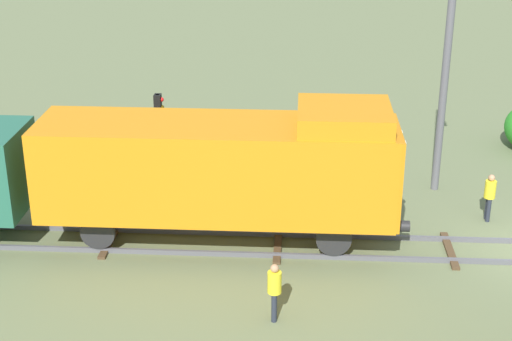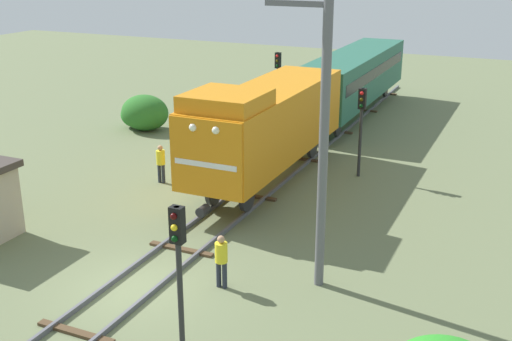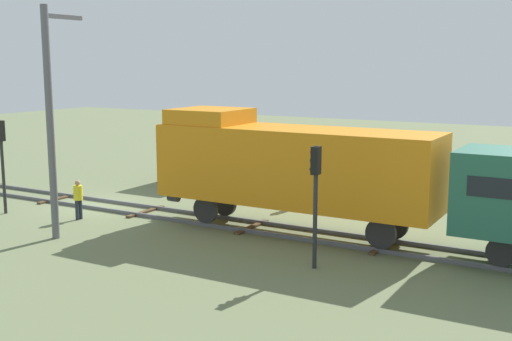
# 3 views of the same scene
# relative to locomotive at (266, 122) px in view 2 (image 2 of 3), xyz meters

# --- Properties ---
(ground_plane) EXTENTS (98.59, 98.59, 0.00)m
(ground_plane) POSITION_rel_locomotive_xyz_m (0.00, -9.93, -2.77)
(ground_plane) COLOR #66704C
(railway_track) EXTENTS (2.40, 65.73, 0.16)m
(railway_track) POSITION_rel_locomotive_xyz_m (0.00, -9.93, -2.70)
(railway_track) COLOR #595960
(railway_track) RESTS_ON ground
(locomotive) EXTENTS (2.90, 11.60, 4.60)m
(locomotive) POSITION_rel_locomotive_xyz_m (0.00, 0.00, 0.00)
(locomotive) COLOR orange
(locomotive) RESTS_ON railway_track
(passenger_car_leading) EXTENTS (2.84, 14.00, 3.66)m
(passenger_car_leading) POSITION_rel_locomotive_xyz_m (0.00, 13.34, -0.25)
(passenger_car_leading) COLOR #26604C
(passenger_car_leading) RESTS_ON railway_track
(traffic_signal_near) EXTENTS (0.32, 0.34, 4.12)m
(traffic_signal_near) POSITION_rel_locomotive_xyz_m (3.20, -12.51, 0.10)
(traffic_signal_near) COLOR #262628
(traffic_signal_near) RESTS_ON ground
(traffic_signal_mid) EXTENTS (0.32, 0.34, 4.00)m
(traffic_signal_mid) POSITION_rel_locomotive_xyz_m (3.40, 2.61, 0.02)
(traffic_signal_mid) COLOR #262628
(traffic_signal_mid) RESTS_ON ground
(traffic_signal_far) EXTENTS (0.32, 0.34, 4.09)m
(traffic_signal_far) POSITION_rel_locomotive_xyz_m (-3.60, 9.98, 0.07)
(traffic_signal_far) COLOR #262628
(traffic_signal_far) RESTS_ON ground
(worker_near_track) EXTENTS (0.38, 0.38, 1.70)m
(worker_near_track) POSITION_rel_locomotive_xyz_m (2.40, -8.85, -1.78)
(worker_near_track) COLOR #262B38
(worker_near_track) RESTS_ON ground
(worker_by_signal) EXTENTS (0.38, 0.38, 1.70)m
(worker_by_signal) POSITION_rel_locomotive_xyz_m (-4.20, -1.76, -1.78)
(worker_by_signal) COLOR #262B38
(worker_by_signal) RESTS_ON ground
(catenary_mast) EXTENTS (1.94, 0.28, 8.69)m
(catenary_mast) POSITION_rel_locomotive_xyz_m (4.94, -7.45, 1.82)
(catenary_mast) COLOR #595960
(catenary_mast) RESTS_ON ground
(bush_near) EXTENTS (1.99, 1.63, 1.45)m
(bush_near) POSITION_rel_locomotive_xyz_m (-10.40, 5.52, -2.05)
(bush_near) COLOR #267F26
(bush_near) RESTS_ON ground
(bush_back) EXTENTS (2.76, 2.26, 2.01)m
(bush_back) POSITION_rel_locomotive_xyz_m (-9.68, 5.25, -1.77)
(bush_back) COLOR #2B6C26
(bush_back) RESTS_ON ground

